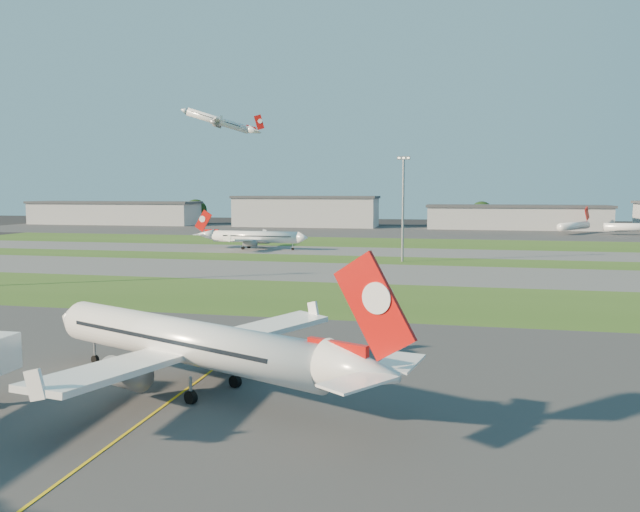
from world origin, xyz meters
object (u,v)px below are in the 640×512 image
(airliner_taxiing, at_px, (255,237))
(mini_jet_near, at_px, (574,226))
(airliner_parked, at_px, (187,343))
(light_mast_centre, at_px, (403,202))
(mini_jet_far, at_px, (639,227))

(airliner_taxiing, xyz_separation_m, mini_jet_near, (106.72, 94.34, -0.40))
(airliner_parked, height_order, airliner_taxiing, airliner_parked)
(airliner_parked, distance_m, light_mast_centre, 105.37)
(mini_jet_near, relative_size, mini_jet_far, 0.88)
(mini_jet_far, bearing_deg, mini_jet_near, 164.39)
(airliner_taxiing, bearing_deg, light_mast_centre, 155.80)
(airliner_taxiing, relative_size, mini_jet_near, 1.34)
(airliner_parked, xyz_separation_m, mini_jet_far, (93.83, 218.43, -0.84))
(mini_jet_far, bearing_deg, airliner_taxiing, -150.00)
(mini_jet_near, xyz_separation_m, light_mast_centre, (-60.47, -118.62, 11.53))
(airliner_taxiing, xyz_separation_m, light_mast_centre, (46.25, -24.28, 11.13))
(airliner_taxiing, xyz_separation_m, mini_jet_far, (130.07, 89.81, -0.40))
(airliner_parked, xyz_separation_m, airliner_taxiing, (-36.24, 128.63, -0.44))
(mini_jet_near, bearing_deg, airliner_taxiing, 163.79)
(airliner_taxiing, height_order, light_mast_centre, light_mast_centre)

